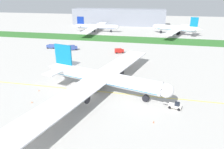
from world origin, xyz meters
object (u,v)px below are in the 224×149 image
object	(u,v)px
traffic_cone_port_wing	(154,122)
service_truck_catering_van	(51,46)
traffic_cone_starboard_wing	(39,90)
service_truck_fuel_bowser	(119,51)
pushback_tug	(175,106)
ground_crew_wingwalker_port	(65,103)
service_truck_baggage_loader	(72,48)
parked_airliner_far_centre	(177,29)
parked_airliner_far_left	(96,27)
airliner_foreground	(102,78)
traffic_cone_near_nose	(32,102)

from	to	relation	value
traffic_cone_port_wing	service_truck_catering_van	size ratio (longest dim) A/B	0.10
traffic_cone_starboard_wing	service_truck_fuel_bowser	size ratio (longest dim) A/B	0.10
pushback_tug	service_truck_catering_van	size ratio (longest dim) A/B	1.01
ground_crew_wingwalker_port	service_truck_baggage_loader	world-z (taller)	service_truck_baggage_loader
service_truck_catering_van	traffic_cone_port_wing	bearing A→B (deg)	-46.02
ground_crew_wingwalker_port	parked_airliner_far_centre	size ratio (longest dim) A/B	0.02
pushback_tug	service_truck_fuel_bowser	world-z (taller)	service_truck_fuel_bowser
pushback_tug	parked_airliner_far_left	size ratio (longest dim) A/B	0.08
traffic_cone_starboard_wing	service_truck_baggage_loader	distance (m)	59.35
airliner_foreground	traffic_cone_port_wing	xyz separation A→B (m)	(19.22, -16.25, -5.09)
pushback_tug	traffic_cone_port_wing	bearing A→B (deg)	-124.84
traffic_cone_near_nose	service_truck_catering_van	size ratio (longest dim) A/B	0.10
airliner_foreground	service_truck_catering_van	size ratio (longest dim) A/B	13.99
ground_crew_wingwalker_port	service_truck_fuel_bowser	xyz separation A→B (m)	(6.20, 65.45, 0.53)
service_truck_catering_van	parked_airliner_far_centre	bearing A→B (deg)	38.97
service_truck_fuel_bowser	service_truck_catering_van	world-z (taller)	service_truck_fuel_bowser
airliner_foreground	traffic_cone_port_wing	bearing A→B (deg)	-40.21
airliner_foreground	service_truck_fuel_bowser	xyz separation A→B (m)	(-3.06, 52.92, -3.85)
traffic_cone_port_wing	parked_airliner_far_left	distance (m)	150.72
service_truck_fuel_bowser	traffic_cone_near_nose	bearing A→B (deg)	-104.88
parked_airliner_far_centre	service_truck_catering_van	bearing A→B (deg)	-141.03
airliner_foreground	traffic_cone_near_nose	bearing A→B (deg)	-147.33
traffic_cone_near_nose	parked_airliner_far_left	world-z (taller)	parked_airliner_far_left
parked_airliner_far_centre	traffic_cone_near_nose	bearing A→B (deg)	-112.41
traffic_cone_near_nose	parked_airliner_far_left	distance (m)	137.41
traffic_cone_port_wing	airliner_foreground	bearing A→B (deg)	139.79
pushback_tug	service_truck_baggage_loader	distance (m)	84.94
traffic_cone_near_nose	service_truck_catering_van	distance (m)	73.79
pushback_tug	service_truck_catering_van	world-z (taller)	service_truck_catering_van
ground_crew_wingwalker_port	parked_airliner_far_centre	distance (m)	143.43
airliner_foreground	ground_crew_wingwalker_port	world-z (taller)	airliner_foreground
traffic_cone_starboard_wing	service_truck_baggage_loader	size ratio (longest dim) A/B	0.09
ground_crew_wingwalker_port	traffic_cone_port_wing	bearing A→B (deg)	-7.44
traffic_cone_near_nose	parked_airliner_far_centre	xyz separation A→B (m)	(56.41, 136.81, 5.06)
pushback_tug	traffic_cone_port_wing	world-z (taller)	pushback_tug
traffic_cone_near_nose	service_truck_catering_van	xyz separation A→B (m)	(-28.65, 67.99, 1.21)
service_truck_baggage_loader	traffic_cone_starboard_wing	bearing A→B (deg)	-79.56
traffic_cone_near_nose	ground_crew_wingwalker_port	bearing A→B (deg)	3.54
parked_airliner_far_left	traffic_cone_starboard_wing	bearing A→B (deg)	-83.16
traffic_cone_port_wing	service_truck_baggage_loader	size ratio (longest dim) A/B	0.09
ground_crew_wingwalker_port	parked_airliner_far_centre	bearing A→B (deg)	71.69
service_truck_catering_van	parked_airliner_far_left	bearing A→B (deg)	80.93
traffic_cone_port_wing	service_truck_baggage_loader	world-z (taller)	service_truck_baggage_loader
ground_crew_wingwalker_port	traffic_cone_near_nose	size ratio (longest dim) A/B	2.80
pushback_tug	service_truck_catering_van	bearing A→B (deg)	140.58
traffic_cone_near_nose	parked_airliner_far_centre	world-z (taller)	parked_airliner_far_centre
airliner_foreground	service_truck_baggage_loader	size ratio (longest dim) A/B	12.29
traffic_cone_near_nose	service_truck_catering_van	bearing A→B (deg)	112.85
pushback_tug	traffic_cone_starboard_wing	size ratio (longest dim) A/B	10.06
ground_crew_wingwalker_port	parked_airliner_far_centre	world-z (taller)	parked_airliner_far_centre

